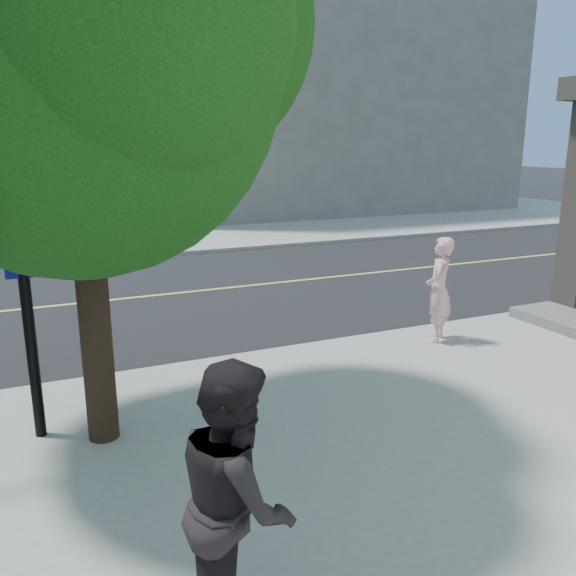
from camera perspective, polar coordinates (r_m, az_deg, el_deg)
name	(u,v)px	position (r m, az deg, el deg)	size (l,w,h in m)	color
ground	(22,395)	(8.69, -24.73, -9.52)	(140.00, 140.00, 0.00)	black
road_ew	(21,310)	(12.96, -24.79, -1.95)	(140.00, 9.00, 0.01)	black
sidewalk_ne	(286,204)	(32.51, -0.18, 8.30)	(29.00, 25.00, 0.12)	gray
filler_ne	(291,70)	(33.24, 0.27, 20.61)	(18.00, 16.00, 14.00)	slate
man_on_phone	(439,290)	(9.70, 14.61, -0.16)	(0.63, 0.41, 1.72)	#F1A9B3
pedestrian	(238,501)	(3.94, -4.98, -20.13)	(0.92, 0.72, 1.90)	black
street_tree	(82,16)	(6.31, -19.61, 23.88)	(5.04, 4.58, 6.69)	black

